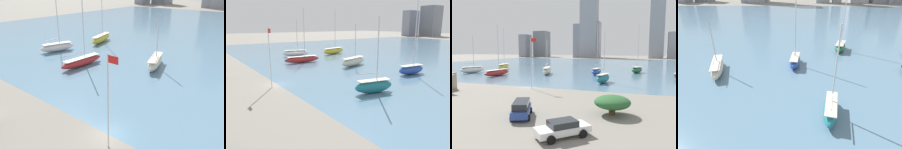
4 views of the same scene
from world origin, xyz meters
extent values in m
cube|color=slate|center=(0.00, 70.00, 0.00)|extent=(180.00, 140.00, 0.00)
ellipsoid|color=#284CA8|center=(8.63, 26.73, 1.00)|extent=(2.76, 7.10, 2.00)
cube|color=#BCB7AD|center=(8.63, 26.73, 1.95)|extent=(2.26, 5.83, 0.10)
cube|color=#2D2D33|center=(8.63, 26.73, 0.45)|extent=(0.29, 1.26, 0.90)
cylinder|color=silver|center=(8.68, 27.24, 8.89)|extent=(0.18, 0.18, 13.79)
cylinder|color=silver|center=(8.56, 26.03, 3.10)|extent=(0.39, 2.43, 0.14)
ellipsoid|color=#1E757F|center=(13.46, 10.77, 1.05)|extent=(3.11, 6.84, 2.09)
cube|color=beige|center=(13.46, 10.77, 2.05)|extent=(2.55, 5.61, 0.10)
cube|color=#2D2D33|center=(13.46, 10.77, 0.47)|extent=(0.41, 1.20, 0.94)
cylinder|color=silver|center=(13.57, 11.25, 6.97)|extent=(0.18, 0.18, 9.75)
cylinder|color=silver|center=(13.21, 9.60, 3.20)|extent=(0.85, 3.33, 0.14)
ellipsoid|color=beige|center=(-6.42, 22.86, 1.09)|extent=(4.94, 10.01, 2.18)
cube|color=beige|center=(-6.42, 22.86, 2.13)|extent=(4.05, 8.21, 0.10)
cube|color=#2D2D33|center=(-6.42, 22.86, 0.49)|extent=(0.68, 1.74, 0.98)
cylinder|color=silver|center=(-6.65, 23.57, 6.44)|extent=(0.18, 0.18, 8.52)
cylinder|color=silver|center=(-5.94, 21.31, 3.28)|extent=(1.55, 4.55, 0.14)
ellipsoid|color=#236B3D|center=(20.24, 36.48, 1.03)|extent=(4.65, 7.13, 2.06)
cube|color=#BCB7AD|center=(20.24, 36.48, 2.01)|extent=(3.81, 5.85, 0.10)
cube|color=#2D2D33|center=(20.24, 36.48, 0.47)|extent=(0.58, 1.19, 0.93)
cylinder|color=silver|center=(20.42, 36.95, 9.12)|extent=(0.18, 0.18, 14.11)
cylinder|color=silver|center=(19.96, 35.73, 3.16)|extent=(1.06, 2.48, 0.14)
camera|label=1|loc=(12.96, -15.49, 15.52)|focal=35.00mm
camera|label=2|loc=(37.27, -13.03, 10.60)|focal=35.00mm
camera|label=3|loc=(22.10, -39.73, 7.76)|focal=35.00mm
camera|label=4|loc=(8.88, -7.38, 15.47)|focal=28.00mm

